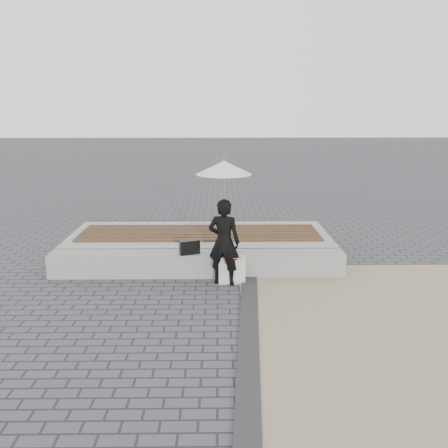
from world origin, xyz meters
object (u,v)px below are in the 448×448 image
Objects in this scene: seating_ledge at (197,263)px; woman at (224,242)px; parasol at (224,168)px; handbag at (190,247)px; canvas_tote at (232,269)px.

woman is at bearing -43.26° from seating_ledge.
parasol is at bearing 78.51° from woman.
handbag is at bearing -14.87° from woman.
seating_ledge is at bearing -28.18° from woman.
seating_ledge is 4.55× the size of parasol.
parasol is (-0.00, -0.00, 1.19)m from woman.
parasol is at bearing -50.23° from handbag.
handbag is (-0.57, 0.33, -1.37)m from parasol.
woman is 1.19m from parasol.
parasol is at bearing -43.26° from seating_ledge.
seating_ledge is at bearing 136.74° from parasol.
seating_ledge is at bearing 146.57° from canvas_tote.
seating_ledge is 0.80m from woman.
parasol reaches higher than handbag.
canvas_tote is at bearing -42.82° from handbag.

